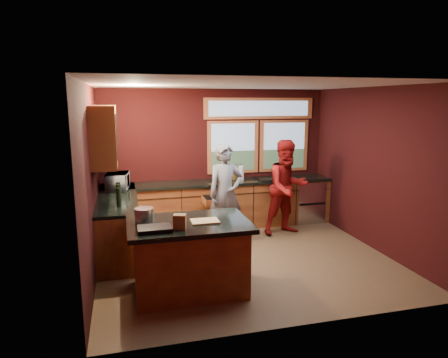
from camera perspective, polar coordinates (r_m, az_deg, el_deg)
name	(u,v)px	position (r m, az deg, el deg)	size (l,w,h in m)	color
floor	(245,258)	(6.49, 3.02, -11.27)	(4.50, 4.50, 0.00)	brown
room_shell	(203,145)	(6.20, -3.00, 4.89)	(4.52, 4.02, 2.71)	black
back_counter	(229,203)	(7.94, 0.78, -3.52)	(4.50, 0.64, 0.93)	#562014
left_counter	(118,224)	(6.87, -14.97, -6.22)	(0.64, 2.30, 0.93)	#562014
island	(189,256)	(5.30, -4.97, -10.95)	(1.55, 1.05, 0.95)	#562014
person_grey	(225,194)	(6.98, 0.21, -2.12)	(0.64, 0.42, 1.74)	slate
person_red	(287,187)	(7.50, 9.00, -1.19)	(0.86, 0.67, 1.78)	maroon
microwave	(118,181)	(7.24, -14.95, -0.34)	(0.54, 0.36, 0.30)	#999999
potted_plant	(235,172)	(7.89, 1.57, 1.08)	(0.30, 0.26, 0.33)	#999999
paper_towel	(241,173)	(7.88, 2.42, 0.86)	(0.12, 0.12, 0.28)	silver
cutting_board	(205,221)	(5.13, -2.75, -6.04)	(0.35, 0.25, 0.02)	tan
stock_pot	(144,215)	(5.21, -11.34, -5.06)	(0.24, 0.24, 0.18)	#BBBBC0
paper_bag	(180,222)	(4.86, -6.34, -6.08)	(0.15, 0.12, 0.18)	brown
black_tray	(155,229)	(4.85, -9.86, -7.02)	(0.40, 0.28, 0.05)	black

